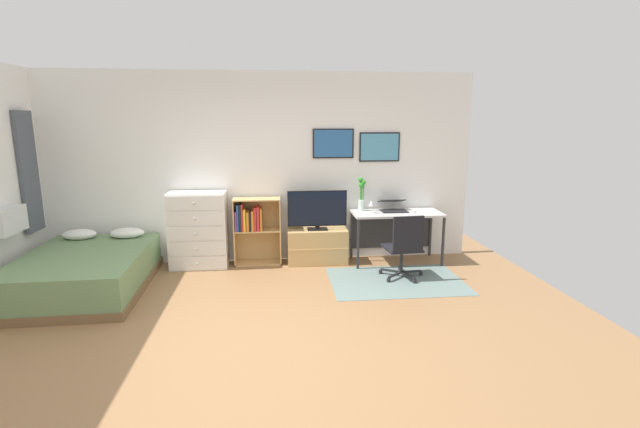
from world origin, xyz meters
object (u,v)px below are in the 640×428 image
bookshelf (254,226)px  laptop (393,206)px  computer_mouse (414,211)px  wine_glass (371,204)px  bed (86,271)px  dresser (198,230)px  office_chair (405,245)px  television (317,210)px  desk (395,220)px  tv_stand (317,246)px  bamboo_vase (362,193)px

bookshelf → laptop: 2.03m
computer_mouse → wine_glass: 0.65m
bed → dresser: dresser is taller
wine_glass → office_chair: bearing=-67.6°
television → office_chair: bearing=-37.5°
bed → laptop: size_ratio=5.01×
television → computer_mouse: (1.39, -0.06, -0.02)m
bookshelf → computer_mouse: bookshelf is taller
office_chair → wine_glass: size_ratio=4.78×
dresser → wine_glass: dresser is taller
laptop → bookshelf: bearing=179.3°
desk → computer_mouse: size_ratio=12.22×
computer_mouse → television: bearing=177.3°
tv_stand → computer_mouse: (1.39, -0.09, 0.51)m
bed → desk: desk is taller
desk → tv_stand: bearing=179.4°
dresser → wine_glass: bearing=-2.4°
tv_stand → computer_mouse: size_ratio=8.21×
desk → bamboo_vase: 0.63m
tv_stand → desk: (1.14, -0.01, 0.36)m
television → office_chair: (1.05, -0.80, -0.32)m
bamboo_vase → television: bearing=-171.3°
dresser → computer_mouse: dresser is taller
laptop → computer_mouse: size_ratio=3.90×
bookshelf → office_chair: size_ratio=1.11×
desk → bamboo_vase: (-0.48, 0.09, 0.40)m
office_chair → wine_glass: bearing=107.6°
bookshelf → dresser: bearing=-175.1°
bookshelf → television: 0.93m
bed → tv_stand: (2.89, 0.79, 0.01)m
bookshelf → tv_stand: (0.90, -0.05, -0.31)m
bookshelf → office_chair: (1.95, -0.88, -0.10)m
office_chair → bookshelf: bearing=151.1°
television → bamboo_vase: bearing=8.7°
computer_mouse → office_chair: bearing=-115.0°
laptop → desk: bearing=-64.0°
bed → bamboo_vase: bearing=12.2°
laptop → computer_mouse: 0.31m
desk → computer_mouse: computer_mouse is taller
bed → tv_stand: bed is taller
bed → office_chair: 3.95m
bed → bookshelf: size_ratio=2.13×
computer_mouse → wine_glass: (-0.64, -0.03, 0.12)m
tv_stand → wine_glass: size_ratio=4.74×
bed → bamboo_vase: size_ratio=4.17×
laptop → dresser: bearing=-179.2°
dresser → laptop: 2.79m
bed → dresser: (1.23, 0.78, 0.29)m
dresser → desk: dresser is taller
dresser → computer_mouse: bearing=-1.3°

